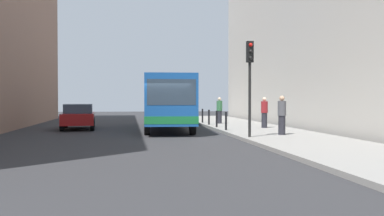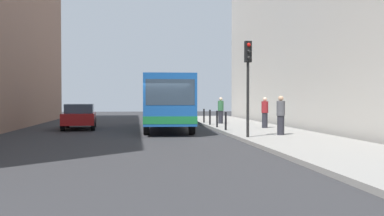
% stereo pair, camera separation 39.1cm
% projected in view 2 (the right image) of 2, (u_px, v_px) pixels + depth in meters
% --- Properties ---
extents(ground_plane, '(80.00, 80.00, 0.00)m').
position_uv_depth(ground_plane, '(161.00, 136.00, 20.55)').
color(ground_plane, '#2D2D30').
extents(sidewalk, '(4.40, 40.00, 0.15)m').
position_uv_depth(sidewalk, '(269.00, 133.00, 21.25)').
color(sidewalk, gray).
rests_on(sidewalk, ground).
extents(building_right, '(7.00, 32.00, 14.72)m').
position_uv_depth(building_right, '(347.00, 7.00, 25.86)').
color(building_right, '#BCB7AD').
rests_on(building_right, ground).
extents(bus, '(3.03, 11.13, 3.00)m').
position_uv_depth(bus, '(167.00, 100.00, 25.21)').
color(bus, '#19519E').
rests_on(bus, ground).
extents(car_beside_bus, '(2.10, 4.51, 1.48)m').
position_uv_depth(car_beside_bus, '(80.00, 116.00, 25.35)').
color(car_beside_bus, maroon).
rests_on(car_beside_bus, ground).
extents(car_behind_bus, '(1.94, 4.44, 1.48)m').
position_uv_depth(car_behind_bus, '(161.00, 111.00, 36.53)').
color(car_behind_bus, silver).
rests_on(car_behind_bus, ground).
extents(traffic_light, '(0.28, 0.33, 4.10)m').
position_uv_depth(traffic_light, '(248.00, 70.00, 18.19)').
color(traffic_light, black).
rests_on(traffic_light, sidewalk).
extents(bollard_near, '(0.11, 0.11, 0.95)m').
position_uv_depth(bollard_near, '(226.00, 121.00, 22.26)').
color(bollard_near, black).
rests_on(bollard_near, sidewalk).
extents(bollard_mid, '(0.11, 0.11, 0.95)m').
position_uv_depth(bollard_mid, '(217.00, 119.00, 24.63)').
color(bollard_mid, black).
rests_on(bollard_mid, sidewalk).
extents(bollard_far, '(0.11, 0.11, 0.95)m').
position_uv_depth(bollard_far, '(210.00, 117.00, 27.01)').
color(bollard_far, black).
rests_on(bollard_far, sidewalk).
extents(bollard_farthest, '(0.11, 0.11, 0.95)m').
position_uv_depth(bollard_farthest, '(204.00, 116.00, 29.39)').
color(bollard_farthest, black).
rests_on(bollard_farthest, sidewalk).
extents(pedestrian_near_signal, '(0.38, 0.38, 1.78)m').
position_uv_depth(pedestrian_near_signal, '(281.00, 115.00, 19.35)').
color(pedestrian_near_signal, '#26262D').
rests_on(pedestrian_near_signal, sidewalk).
extents(pedestrian_mid_sidewalk, '(0.38, 0.38, 1.74)m').
position_uv_depth(pedestrian_mid_sidewalk, '(265.00, 112.00, 24.04)').
color(pedestrian_mid_sidewalk, '#26262D').
rests_on(pedestrian_mid_sidewalk, sidewalk).
extents(pedestrian_far_sidewalk, '(0.38, 0.38, 1.74)m').
position_uv_depth(pedestrian_far_sidewalk, '(221.00, 110.00, 28.36)').
color(pedestrian_far_sidewalk, '#26262D').
rests_on(pedestrian_far_sidewalk, sidewalk).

